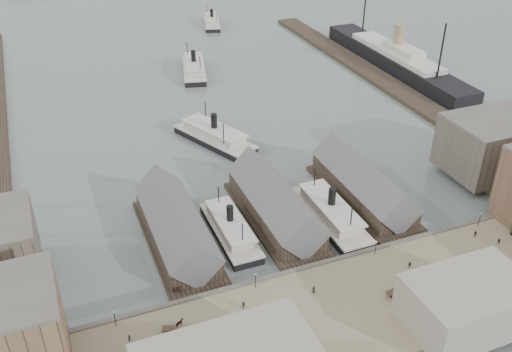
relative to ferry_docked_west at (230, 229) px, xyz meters
name	(u,v)px	position (x,y,z in m)	size (l,w,h in m)	color
ground	(303,259)	(13.00, -14.73, -2.22)	(900.00, 900.00, 0.00)	slate
quay	(346,312)	(13.00, -34.73, -1.22)	(180.00, 30.00, 2.00)	#86795A
seawall	(314,268)	(13.00, -19.93, -1.07)	(180.00, 1.20, 2.30)	#59544C
east_wharf	(379,79)	(91.00, 75.27, -1.42)	(10.00, 180.00, 1.60)	#2D231C
ferry_shed_west	(176,228)	(-13.00, 2.15, 2.42)	(14.00, 42.00, 12.60)	#2D231C
ferry_shed_center	(275,205)	(13.00, 2.15, 2.42)	(14.00, 42.00, 12.60)	#2D231C
ferry_shed_east	(363,185)	(39.00, 2.15, 2.42)	(14.00, 42.00, 12.60)	#2D231C
warehouse_east_back	(495,145)	(81.00, 0.27, 7.28)	(28.00, 20.00, 15.00)	#60564C
street_bldg_center	(468,303)	(33.00, -46.73, 4.78)	(24.00, 16.00, 10.00)	gray
lamp_post_far_w	(115,316)	(-32.00, -21.73, 2.49)	(0.44, 0.44, 3.92)	black
lamp_post_near_w	(256,278)	(-2.00, -21.73, 2.49)	(0.44, 0.44, 3.92)	black
lamp_post_near_e	(376,245)	(28.00, -21.73, 2.49)	(0.44, 0.44, 3.92)	black
lamp_post_far_e	(480,217)	(58.00, -21.73, 2.49)	(0.44, 0.44, 3.92)	black
ferry_docked_west	(230,229)	(0.00, 0.00, 0.00)	(7.96, 26.54, 9.48)	black
ferry_docked_east	(331,213)	(26.00, -3.77, 0.28)	(8.95, 29.84, 10.66)	black
ferry_open_near	(215,136)	(12.06, 48.59, 0.35)	(20.87, 31.77, 10.96)	black
ferry_open_mid	(194,68)	(23.65, 110.49, 0.27)	(15.94, 31.02, 10.62)	black
ferry_open_far	(212,22)	(52.05, 173.36, -0.11)	(14.01, 26.35, 9.01)	black
ocean_steamer	(396,59)	(105.00, 85.04, 1.81)	(12.82, 93.68, 18.74)	black
horse_cart_left	(177,324)	(-20.77, -26.75, 0.61)	(4.87, 2.84, 1.66)	black
horse_cart_center	(257,314)	(-5.10, -30.08, 0.55)	(4.90, 2.22, 1.46)	black
horse_cart_right	(401,291)	(25.77, -35.27, 0.61)	(4.78, 2.22, 1.65)	black
pedestrian_0	(129,338)	(-30.29, -26.80, 0.59)	(0.59, 0.43, 1.63)	black
pedestrian_2	(243,305)	(-6.75, -26.81, 0.68)	(1.16, 0.67, 1.80)	black
pedestrian_4	(314,289)	(8.92, -27.84, 0.61)	(0.81, 0.53, 1.66)	black
pedestrian_5	(403,285)	(27.55, -33.77, 0.56)	(0.57, 0.42, 1.56)	black
pedestrian_6	(410,265)	(32.62, -28.76, 0.60)	(0.80, 0.62, 1.64)	black
pedestrian_7	(445,279)	(37.02, -35.64, 0.66)	(1.14, 0.66, 1.76)	black
pedestrian_8	(475,234)	(54.19, -25.04, 0.66)	(1.03, 0.43, 1.76)	black
pedestrian_10	(499,241)	(57.42, -29.47, 0.60)	(0.80, 0.62, 1.65)	black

